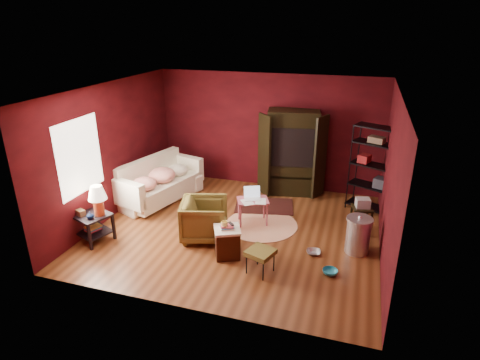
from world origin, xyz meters
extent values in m
cube|color=brown|center=(0.00, 0.00, -0.01)|extent=(5.50, 5.00, 0.02)
cube|color=white|center=(0.00, 0.00, 2.81)|extent=(5.50, 5.00, 0.02)
cube|color=#4B0A0F|center=(0.00, 2.51, 1.40)|extent=(5.50, 0.02, 2.80)
cube|color=#4B0A0F|center=(0.00, -2.51, 1.40)|extent=(5.50, 0.02, 2.80)
cube|color=#4B0A0F|center=(-2.76, 0.00, 1.40)|extent=(0.02, 5.00, 2.80)
cube|color=#4B0A0F|center=(2.76, 0.00, 1.40)|extent=(0.02, 5.00, 2.80)
cube|color=white|center=(-2.73, -1.00, 1.60)|extent=(0.02, 1.20, 1.40)
imported|color=white|center=(-2.17, 0.84, 0.40)|extent=(1.35, 2.14, 0.81)
imported|color=black|center=(-0.50, -0.49, 0.43)|extent=(0.99, 1.02, 0.86)
imported|color=silver|center=(1.60, -0.46, 0.13)|extent=(0.26, 0.10, 0.25)
imported|color=#289EBC|center=(1.95, -1.00, 0.13)|extent=(0.26, 0.14, 0.25)
imported|color=#0D1D43|center=(-2.41, -1.35, 0.61)|extent=(0.16, 0.16, 0.14)
imported|color=#FEE37C|center=(0.10, -1.02, 0.67)|extent=(0.13, 0.11, 0.12)
cube|color=black|center=(-2.48, -1.21, 0.52)|extent=(0.73, 0.73, 0.04)
cube|color=black|center=(-2.48, -1.21, 0.17)|extent=(0.68, 0.68, 0.03)
cube|color=black|center=(-2.81, -1.35, 0.26)|extent=(0.06, 0.06, 0.53)
cube|color=black|center=(-2.33, -1.54, 0.26)|extent=(0.06, 0.06, 0.53)
cube|color=black|center=(-2.63, -0.88, 0.26)|extent=(0.06, 0.06, 0.53)
cube|color=black|center=(-2.15, -1.06, 0.26)|extent=(0.06, 0.06, 0.53)
cylinder|color=#D24D26|center=(-2.34, -1.16, 0.70)|extent=(0.24, 0.24, 0.32)
cone|color=#F2E5C6|center=(-2.34, -1.16, 0.99)|extent=(0.44, 0.44, 0.26)
cube|color=olive|center=(-2.66, -1.29, 0.60)|extent=(0.20, 0.17, 0.11)
cube|color=#CD334A|center=(-2.52, -1.19, 0.21)|extent=(0.29, 0.32, 0.03)
cube|color=#3397CD|center=(-2.51, -1.19, 0.25)|extent=(0.29, 0.32, 0.03)
cube|color=#E7B74D|center=(-2.50, -1.20, 0.28)|extent=(0.29, 0.32, 0.03)
cube|color=white|center=(-2.10, 0.82, 0.29)|extent=(1.32, 2.13, 0.42)
cube|color=white|center=(-2.46, 0.91, 0.57)|extent=(0.69, 1.96, 0.83)
cube|color=white|center=(-2.36, -0.14, 0.52)|extent=(0.85, 0.40, 0.57)
cube|color=white|center=(-1.85, 1.78, 0.52)|extent=(0.85, 0.40, 0.57)
ellipsoid|color=red|center=(-2.20, 0.25, 0.63)|extent=(0.66, 0.66, 0.29)
ellipsoid|color=red|center=(-2.05, 0.80, 0.65)|extent=(0.74, 0.74, 0.33)
ellipsoid|color=white|center=(-1.92, 1.31, 0.61)|extent=(0.61, 0.61, 0.27)
cube|color=#471F10|center=(0.13, -0.97, 0.25)|extent=(0.56, 0.56, 0.50)
cube|color=white|center=(0.13, -0.97, 0.53)|extent=(0.59, 0.59, 0.05)
cube|color=beige|center=(0.13, -0.97, 0.56)|extent=(0.30, 0.27, 0.02)
cube|color=#5291C0|center=(0.13, -0.97, 0.58)|extent=(0.29, 0.27, 0.02)
cube|color=#DB525B|center=(0.13, -0.97, 0.60)|extent=(0.27, 0.24, 0.02)
cube|color=black|center=(0.18, -0.91, 0.62)|extent=(0.14, 0.14, 0.02)
cube|color=black|center=(0.82, -1.30, 0.38)|extent=(0.52, 0.52, 0.08)
cube|color=black|center=(0.82, -1.30, 0.33)|extent=(0.47, 0.47, 0.02)
cylinder|color=black|center=(0.61, -1.40, 0.17)|extent=(0.03, 0.03, 0.34)
cylinder|color=black|center=(0.92, -1.51, 0.17)|extent=(0.03, 0.03, 0.34)
cylinder|color=black|center=(0.72, -1.09, 0.17)|extent=(0.03, 0.03, 0.34)
cylinder|color=black|center=(1.03, -1.19, 0.17)|extent=(0.03, 0.03, 0.34)
cylinder|color=white|center=(0.43, 0.33, 0.01)|extent=(1.82, 1.82, 0.01)
cube|color=#461612|center=(0.27, 1.20, 0.02)|extent=(1.44, 1.11, 0.01)
cube|color=#D26075|center=(0.23, 0.36, 0.52)|extent=(0.74, 0.64, 0.03)
cylinder|color=#D26075|center=(0.05, 0.09, 0.26)|extent=(0.05, 0.05, 0.52)
cylinder|color=#D26075|center=(0.54, 0.30, 0.26)|extent=(0.05, 0.05, 0.52)
cylinder|color=#D26075|center=(-0.09, 0.41, 0.26)|extent=(0.05, 0.05, 0.52)
cylinder|color=#D26075|center=(0.40, 0.62, 0.26)|extent=(0.05, 0.05, 0.52)
cube|color=silver|center=(0.21, 0.38, 0.54)|extent=(0.39, 0.34, 0.02)
cube|color=silver|center=(0.17, 0.49, 0.66)|extent=(0.33, 0.20, 0.22)
cube|color=white|center=(0.15, 0.21, 0.53)|extent=(0.36, 0.38, 0.00)
cube|color=white|center=(0.40, 0.33, 0.53)|extent=(0.28, 0.35, 0.00)
cube|color=black|center=(0.67, 2.21, 1.01)|extent=(1.27, 0.84, 2.03)
cube|color=black|center=(0.69, 2.11, 1.23)|extent=(1.03, 0.64, 0.91)
cube|color=black|center=(0.09, 1.81, 1.01)|extent=(0.38, 0.38, 1.92)
cube|color=black|center=(1.35, 2.03, 1.01)|extent=(0.25, 0.46, 1.92)
cube|color=#2B2E30|center=(0.68, 2.16, 1.12)|extent=(0.74, 0.64, 0.56)
cube|color=black|center=(0.73, 1.89, 1.12)|extent=(0.53, 0.10, 0.43)
cube|color=black|center=(0.68, 2.16, 0.48)|extent=(1.04, 0.69, 0.05)
cylinder|color=black|center=(2.03, 1.70, 0.96)|extent=(0.03, 0.03, 1.92)
cylinder|color=black|center=(2.85, 1.35, 0.96)|extent=(0.03, 0.03, 1.92)
cylinder|color=black|center=(2.18, 2.05, 0.96)|extent=(0.03, 0.03, 1.92)
cylinder|color=black|center=(3.00, 1.70, 0.96)|extent=(0.03, 0.03, 1.92)
cube|color=black|center=(2.51, 1.70, 0.11)|extent=(1.02, 0.74, 0.03)
cube|color=black|center=(2.51, 1.70, 0.59)|extent=(1.02, 0.74, 0.03)
cube|color=black|center=(2.51, 1.70, 1.06)|extent=(1.02, 0.74, 0.03)
cube|color=black|center=(2.51, 1.70, 1.54)|extent=(1.02, 0.74, 0.03)
cube|color=black|center=(2.51, 1.70, 1.89)|extent=(1.02, 0.74, 0.03)
cube|color=maroon|center=(2.32, 1.78, 1.17)|extent=(0.30, 0.33, 0.17)
cube|color=#2F2F3B|center=(2.71, 1.62, 0.71)|extent=(0.35, 0.35, 0.21)
cube|color=brown|center=(2.51, 1.70, 1.63)|extent=(0.38, 0.32, 0.13)
cube|color=black|center=(2.37, 0.60, 0.54)|extent=(0.45, 0.45, 0.04)
cube|color=black|center=(2.25, 0.41, 0.27)|extent=(0.04, 0.04, 0.54)
cube|color=black|center=(2.56, 0.48, 0.27)|extent=(0.04, 0.04, 0.54)
cube|color=black|center=(2.18, 0.72, 0.27)|extent=(0.04, 0.04, 0.54)
cube|color=black|center=(2.48, 0.79, 0.27)|extent=(0.04, 0.04, 0.54)
cube|color=silver|center=(2.37, 0.60, 0.65)|extent=(0.30, 0.26, 0.19)
cylinder|color=silver|center=(2.34, -0.15, 0.32)|extent=(0.56, 0.56, 0.64)
cylinder|color=silver|center=(2.34, -0.15, 0.66)|extent=(0.62, 0.62, 0.04)
sphere|color=silver|center=(2.34, -0.15, 0.70)|extent=(0.08, 0.08, 0.06)
camera|label=1|loc=(2.18, -6.82, 3.95)|focal=30.00mm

